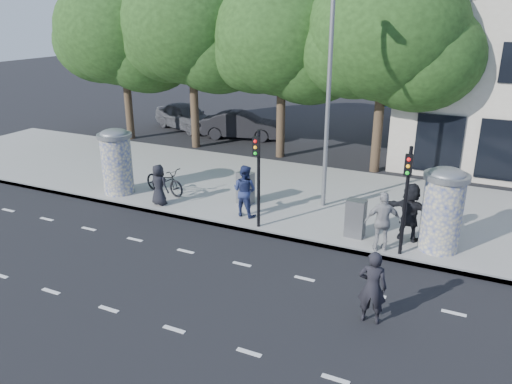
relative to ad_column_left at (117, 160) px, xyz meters
The scene contains 24 objects.
ground 8.63m from the ad_column_left, 32.01° to the right, with size 120.00×120.00×0.00m, color black.
sidewalk 7.94m from the ad_column_left, 22.62° to the left, with size 40.00×8.00×0.15m, color gray.
curb 7.41m from the ad_column_left, ahead, with size 40.00×0.10×0.16m, color slate.
lane_dash_near 9.95m from the ad_column_left, 42.94° to the right, with size 32.00×0.12×0.01m, color silver.
lane_dash_far 7.99m from the ad_column_left, 23.29° to the right, with size 32.00×0.12×0.01m, color silver.
ad_column_left is the anchor object (origin of this frame).
ad_column_right 12.40m from the ad_column_left, ahead, with size 1.36×1.36×2.65m.
traffic_pole_near 6.67m from the ad_column_left, ahead, with size 0.22×0.31×3.40m.
traffic_pole_far 11.44m from the ad_column_left, ahead, with size 0.22×0.31×3.40m.
street_lamp 8.90m from the ad_column_left, 14.94° to the left, with size 0.25×0.93×8.00m.
tree_far_left 10.92m from the ad_column_left, 125.94° to the left, with size 7.20×7.20×9.26m.
tree_mid_left 9.50m from the ad_column_left, 99.23° to the left, with size 7.20×7.20×9.57m.
tree_near_left 10.07m from the ad_column_left, 65.71° to the left, with size 6.80×6.80×8.97m.
tree_center 12.62m from the ad_column_left, 41.88° to the left, with size 7.00×7.00×9.30m.
ped_a 2.42m from the ad_column_left, 10.10° to the right, with size 0.78×0.51×1.59m, color black.
ped_c 5.74m from the ad_column_left, ahead, with size 0.92×0.72×1.90m, color navy.
ped_e 10.83m from the ad_column_left, ahead, with size 1.12×0.64×1.92m, color #959698.
ped_f 11.45m from the ad_column_left, ahead, with size 1.79×0.64×1.93m, color black.
man_road 12.16m from the ad_column_left, 20.92° to the right, with size 0.69×0.45×1.89m, color black.
bicycle 2.07m from the ad_column_left, 21.60° to the left, with size 2.09×0.73×1.10m, color black.
cabinet_left 5.39m from the ad_column_left, 12.05° to the left, with size 0.60×0.44×1.25m, color slate.
cabinet_right 9.84m from the ad_column_left, ahead, with size 0.61×0.44×1.27m, color #5D5E61.
car_left 12.25m from the ad_column_left, 109.94° to the left, with size 4.90×1.97×1.67m, color #4B4C51.
car_mid 10.89m from the ad_column_left, 89.41° to the left, with size 4.73×1.65×1.56m, color black.
Camera 1 is at (6.09, -10.46, 7.21)m, focal length 35.00 mm.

